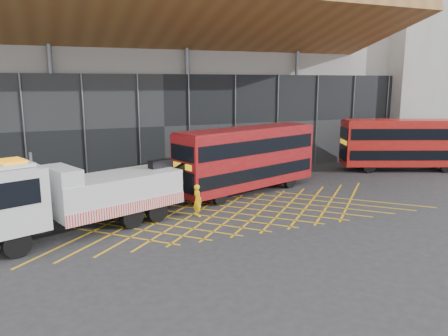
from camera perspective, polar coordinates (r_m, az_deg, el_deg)
name	(u,v)px	position (r m, az deg, el deg)	size (l,w,h in m)	color
ground_plane	(184,220)	(24.10, -5.28, -6.78)	(120.00, 120.00, 0.00)	#2A2A2D
road_markings	(237,213)	(25.17, 1.73, -5.93)	(23.16, 7.16, 0.01)	#EDAF16
construction_building	(142,64)	(41.27, -10.66, 13.17)	(55.00, 23.97, 18.00)	gray
east_building	(416,58)	(54.23, 23.76, 13.00)	(15.00, 12.00, 20.00)	gray
recovery_truck	(80,195)	(22.74, -18.31, -3.41)	(11.64, 6.13, 4.13)	black
bus_towed	(247,157)	(29.43, 3.08, 1.46)	(11.03, 5.92, 4.41)	maroon
bus_second	(406,142)	(39.90, 22.67, 3.10)	(10.71, 6.19, 4.31)	#AD140F
worker	(198,200)	(24.50, -3.48, -4.23)	(0.67, 0.44, 1.83)	yellow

